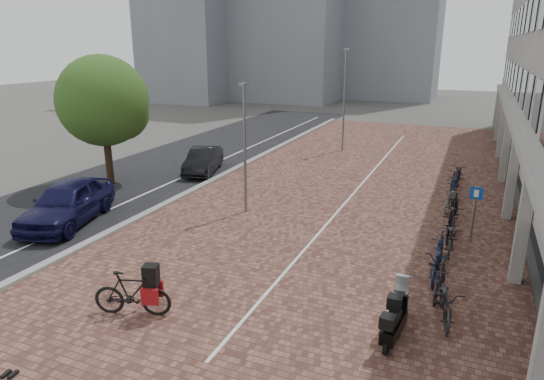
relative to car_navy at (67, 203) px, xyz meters
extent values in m
plane|color=#474442|center=(7.39, -2.57, -0.86)|extent=(140.00, 140.00, 0.00)
cube|color=brown|center=(9.39, 9.43, -0.85)|extent=(14.50, 42.00, 0.04)
cube|color=black|center=(-1.61, 9.43, -0.86)|extent=(8.00, 50.00, 0.03)
cube|color=gray|center=(2.29, 9.43, -0.79)|extent=(0.35, 42.00, 0.14)
cube|color=white|center=(0.39, 9.43, -0.84)|extent=(0.12, 44.00, 0.00)
cube|color=white|center=(9.59, 9.43, -0.83)|extent=(0.10, 30.00, 0.00)
cube|color=black|center=(16.99, 13.43, 0.84)|extent=(0.15, 38.00, 3.20)
cube|color=#ADADA7|center=(16.79, 13.43, 2.59)|extent=(1.60, 38.00, 0.30)
cube|color=#ADADA7|center=(16.19, 1.43, 0.84)|extent=(0.35, 0.35, 3.40)
cube|color=#ADADA7|center=(16.19, 7.43, 0.84)|extent=(0.35, 0.35, 3.40)
cube|color=#ADADA7|center=(16.19, 13.43, 0.84)|extent=(0.35, 0.35, 3.40)
cube|color=#ADADA7|center=(16.19, 19.43, 0.84)|extent=(0.35, 0.35, 3.40)
cube|color=#ADADA7|center=(16.19, 25.43, 0.84)|extent=(0.35, 0.35, 3.40)
cube|color=#ADADA7|center=(16.19, 31.43, 0.84)|extent=(0.35, 0.35, 3.40)
cube|color=gray|center=(-18.61, 39.43, 9.14)|extent=(10.00, 10.00, 20.00)
imported|color=#0F0E34|center=(0.00, 0.00, 0.00)|extent=(3.34, 5.42, 1.72)
imported|color=black|center=(0.89, 8.98, -0.18)|extent=(2.62, 4.41, 1.37)
imported|color=black|center=(6.77, -4.53, -0.24)|extent=(2.16, 1.19, 1.25)
cube|color=black|center=(6.77, -4.53, 0.32)|extent=(0.46, 0.45, 0.56)
cube|color=maroon|center=(6.55, -4.53, -0.18)|extent=(0.45, 0.25, 0.44)
cube|color=maroon|center=(6.99, -4.53, -0.18)|extent=(0.45, 0.25, 0.44)
cylinder|color=slate|center=(14.89, 4.18, 0.09)|extent=(0.07, 0.07, 1.91)
cube|color=#0C3DA0|center=(14.89, 4.15, 1.01)|extent=(0.44, 0.08, 0.43)
cylinder|color=gray|center=(5.99, 3.88, 1.82)|extent=(0.12, 0.12, 5.37)
cylinder|color=slate|center=(6.57, 17.46, 2.43)|extent=(0.12, 0.12, 6.58)
cylinder|color=#382619|center=(-2.29, 5.09, 0.55)|extent=(0.36, 0.36, 2.82)
sphere|color=#2D4E1A|center=(-2.29, 5.09, 3.37)|extent=(4.44, 4.44, 4.44)
sphere|color=#2D4E1A|center=(-1.78, 5.69, 2.77)|extent=(2.82, 2.82, 2.82)
imported|color=#212227|center=(14.39, -1.57, -0.34)|extent=(1.00, 2.06, 1.04)
imported|color=black|center=(14.15, -0.42, -0.34)|extent=(0.66, 1.79, 1.05)
imported|color=#141D39|center=(13.99, 0.73, -0.34)|extent=(0.77, 2.00, 1.04)
imported|color=#16213C|center=(13.97, 1.88, -0.34)|extent=(0.59, 1.77, 1.05)
imported|color=#232228|center=(14.25, 3.03, -0.34)|extent=(0.74, 1.99, 1.04)
imported|color=black|center=(14.14, 4.18, -0.34)|extent=(0.56, 1.77, 1.05)
imported|color=black|center=(14.19, 5.33, -0.34)|extent=(0.83, 2.02, 1.04)
imported|color=black|center=(14.18, 6.48, -0.34)|extent=(0.72, 1.80, 1.05)
imported|color=#5D5B55|center=(14.02, 7.63, -0.34)|extent=(1.03, 2.06, 1.04)
imported|color=#16213E|center=(14.00, 8.78, -0.34)|extent=(0.51, 1.75, 1.05)
imported|color=black|center=(14.05, 9.93, -0.34)|extent=(0.77, 2.00, 1.04)
imported|color=#121932|center=(14.00, 11.08, -0.34)|extent=(0.79, 1.81, 1.05)
imported|color=black|center=(14.12, 12.23, -0.34)|extent=(0.76, 2.00, 1.04)
camera|label=1|loc=(14.52, -13.42, 6.04)|focal=31.63mm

